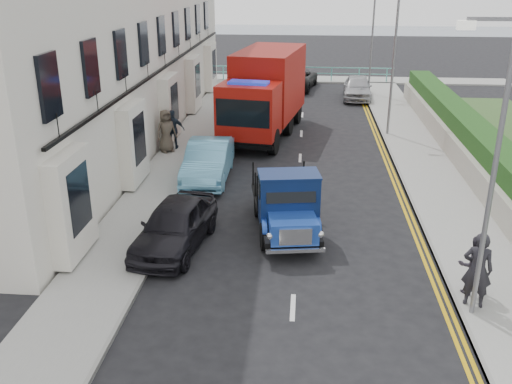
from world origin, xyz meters
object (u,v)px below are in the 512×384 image
(lamp_far, at_px, (371,33))
(pedestrian_east_near, at_px, (477,269))
(lamp_near, at_px, (490,159))
(lamp_mid, at_px, (392,55))
(bedford_lorry, at_px, (288,208))
(red_lorry, at_px, (265,91))
(parked_car_front, at_px, (175,225))

(lamp_far, relative_size, pedestrian_east_near, 3.60)
(lamp_far, height_order, pedestrian_east_near, lamp_far)
(lamp_near, bearing_deg, lamp_mid, 90.00)
(bedford_lorry, height_order, red_lorry, red_lorry)
(lamp_mid, height_order, lamp_far, same)
(red_lorry, bearing_deg, parked_car_front, -88.56)
(lamp_mid, bearing_deg, lamp_near, -90.00)
(red_lorry, relative_size, parked_car_front, 1.93)
(lamp_mid, bearing_deg, parked_car_front, -120.89)
(lamp_mid, distance_m, pedestrian_east_near, 15.92)
(bedford_lorry, relative_size, pedestrian_east_near, 2.43)
(bedford_lorry, relative_size, parked_car_front, 1.11)
(lamp_mid, distance_m, lamp_far, 10.00)
(pedestrian_east_near, bearing_deg, lamp_mid, -74.15)
(bedford_lorry, bearing_deg, lamp_far, 69.30)
(pedestrian_east_near, bearing_deg, red_lorry, -52.88)
(lamp_near, bearing_deg, lamp_far, 90.00)
(red_lorry, bearing_deg, lamp_near, -59.72)
(bedford_lorry, bearing_deg, lamp_near, -50.75)
(lamp_near, distance_m, red_lorry, 16.92)
(red_lorry, bearing_deg, lamp_far, 69.05)
(bedford_lorry, distance_m, pedestrian_east_near, 5.91)
(lamp_near, relative_size, parked_car_front, 1.65)
(lamp_far, distance_m, parked_car_front, 24.50)
(red_lorry, xyz_separation_m, pedestrian_east_near, (6.23, -15.36, -1.09))
(lamp_near, relative_size, bedford_lorry, 1.48)
(lamp_mid, bearing_deg, bedford_lorry, -110.32)
(lamp_near, relative_size, red_lorry, 0.86)
(bedford_lorry, xyz_separation_m, pedestrian_east_near, (4.69, -3.60, 0.11))
(lamp_far, xyz_separation_m, red_lorry, (-6.01, -10.29, -1.81))
(lamp_far, bearing_deg, parked_car_front, -108.68)
(red_lorry, distance_m, pedestrian_east_near, 16.61)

